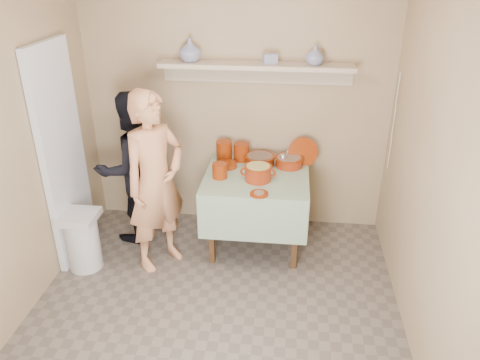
# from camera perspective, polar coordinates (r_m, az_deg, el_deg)

# --- Properties ---
(ground) EXTENTS (3.50, 3.50, 0.00)m
(ground) POSITION_cam_1_polar(r_m,az_deg,el_deg) (3.80, -3.69, -17.97)
(ground) COLOR #63584E
(ground) RESTS_ON ground
(tile_panel) EXTENTS (0.06, 0.70, 2.00)m
(tile_panel) POSITION_cam_1_polar(r_m,az_deg,el_deg) (4.46, -20.75, 2.72)
(tile_panel) COLOR silver
(tile_panel) RESTS_ON ground
(plate_stack_a) EXTENTS (0.16, 0.16, 0.21)m
(plate_stack_a) POSITION_cam_1_polar(r_m,az_deg,el_deg) (4.63, -1.96, 3.53)
(plate_stack_a) COLOR maroon
(plate_stack_a) RESTS_ON serving_table
(plate_stack_b) EXTENTS (0.15, 0.15, 0.18)m
(plate_stack_b) POSITION_cam_1_polar(r_m,az_deg,el_deg) (4.65, 0.17, 3.44)
(plate_stack_b) COLOR maroon
(plate_stack_b) RESTS_ON serving_table
(bowl_stack) EXTENTS (0.14, 0.14, 0.14)m
(bowl_stack) POSITION_cam_1_polar(r_m,az_deg,el_deg) (4.30, -2.48, 1.15)
(bowl_stack) COLOR maroon
(bowl_stack) RESTS_ON serving_table
(empty_bowl) EXTENTS (0.18, 0.18, 0.05)m
(empty_bowl) POSITION_cam_1_polar(r_m,az_deg,el_deg) (4.52, -1.48, 1.88)
(empty_bowl) COLOR maroon
(empty_bowl) RESTS_ON serving_table
(propped_lid) EXTENTS (0.29, 0.12, 0.28)m
(propped_lid) POSITION_cam_1_polar(r_m,az_deg,el_deg) (4.61, 7.66, 3.38)
(propped_lid) COLOR maroon
(propped_lid) RESTS_ON serving_table
(vase_right) EXTENTS (0.22, 0.22, 0.17)m
(vase_right) POSITION_cam_1_polar(r_m,az_deg,el_deg) (4.38, 9.12, 14.79)
(vase_right) COLOR navy
(vase_right) RESTS_ON wall_shelf
(vase_left) EXTENTS (0.28, 0.28, 0.21)m
(vase_left) POSITION_cam_1_polar(r_m,az_deg,el_deg) (4.48, -6.12, 15.47)
(vase_left) COLOR navy
(vase_left) RESTS_ON wall_shelf
(ceramic_box) EXTENTS (0.15, 0.13, 0.09)m
(ceramic_box) POSITION_cam_1_polar(r_m,az_deg,el_deg) (4.40, 3.67, 14.55)
(ceramic_box) COLOR navy
(ceramic_box) RESTS_ON wall_shelf
(person_cook) EXTENTS (0.68, 0.72, 1.65)m
(person_cook) POSITION_cam_1_polar(r_m,az_deg,el_deg) (4.15, -10.24, -0.31)
(person_cook) COLOR tan
(person_cook) RESTS_ON ground
(person_helper) EXTENTS (0.93, 0.92, 1.52)m
(person_helper) POSITION_cam_1_polar(r_m,az_deg,el_deg) (4.64, -12.92, 1.45)
(person_helper) COLOR black
(person_helper) RESTS_ON ground
(room_shell) EXTENTS (3.04, 3.54, 2.62)m
(room_shell) POSITION_cam_1_polar(r_m,az_deg,el_deg) (2.92, -4.59, 5.35)
(room_shell) COLOR tan
(room_shell) RESTS_ON ground
(serving_table) EXTENTS (0.97, 0.97, 0.76)m
(serving_table) POSITION_cam_1_polar(r_m,az_deg,el_deg) (4.45, 2.04, -0.64)
(serving_table) COLOR #4C2D16
(serving_table) RESTS_ON ground
(cazuela_meat_a) EXTENTS (0.30, 0.30, 0.10)m
(cazuela_meat_a) POSITION_cam_1_polar(r_m,az_deg,el_deg) (4.57, 2.44, 2.56)
(cazuela_meat_a) COLOR #711501
(cazuela_meat_a) RESTS_ON serving_table
(cazuela_meat_b) EXTENTS (0.28, 0.28, 0.10)m
(cazuela_meat_b) POSITION_cam_1_polar(r_m,az_deg,el_deg) (4.56, 6.00, 2.36)
(cazuela_meat_b) COLOR #711501
(cazuela_meat_b) RESTS_ON serving_table
(ladle) EXTENTS (0.08, 0.26, 0.19)m
(ladle) POSITION_cam_1_polar(r_m,az_deg,el_deg) (4.50, 5.29, 2.82)
(ladle) COLOR silver
(ladle) RESTS_ON cazuela_meat_b
(cazuela_rice) EXTENTS (0.33, 0.25, 0.14)m
(cazuela_rice) POSITION_cam_1_polar(r_m,az_deg,el_deg) (4.24, 2.21, 1.02)
(cazuela_rice) COLOR #711501
(cazuela_rice) RESTS_ON serving_table
(front_plate) EXTENTS (0.16, 0.16, 0.03)m
(front_plate) POSITION_cam_1_polar(r_m,az_deg,el_deg) (4.02, 2.34, -1.68)
(front_plate) COLOR maroon
(front_plate) RESTS_ON serving_table
(wall_shelf) EXTENTS (1.80, 0.25, 0.21)m
(wall_shelf) POSITION_cam_1_polar(r_m,az_deg,el_deg) (4.45, 1.99, 13.52)
(wall_shelf) COLOR tan
(wall_shelf) RESTS_ON room_shell
(trash_bin) EXTENTS (0.32, 0.32, 0.56)m
(trash_bin) POSITION_cam_1_polar(r_m,az_deg,el_deg) (4.51, -18.63, -6.97)
(trash_bin) COLOR silver
(trash_bin) RESTS_ON ground
(electrical_cord) EXTENTS (0.01, 0.05, 0.90)m
(electrical_cord) POSITION_cam_1_polar(r_m,az_deg,el_deg) (4.49, 18.21, 6.70)
(electrical_cord) COLOR silver
(electrical_cord) RESTS_ON wall_shelf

